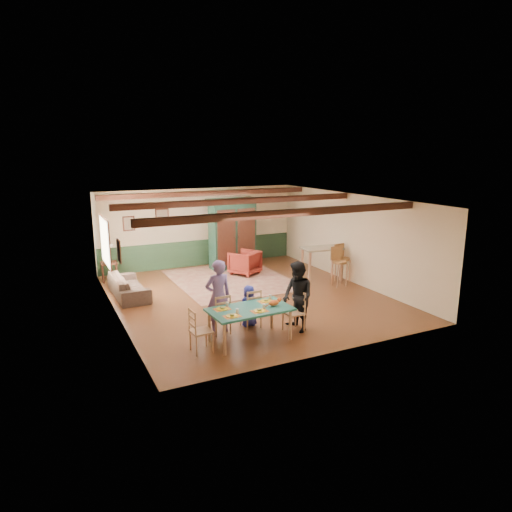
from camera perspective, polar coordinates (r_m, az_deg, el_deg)
name	(u,v)px	position (r m, az deg, el deg)	size (l,w,h in m)	color
floor	(248,297)	(12.69, -1.00, -5.09)	(8.00, 8.00, 0.00)	#552B18
wall_back	(199,227)	(15.99, -7.09, 3.58)	(7.00, 0.02, 2.70)	beige
wall_left	(115,263)	(11.36, -17.26, -0.78)	(0.02, 8.00, 2.70)	beige
wall_right	(352,238)	(14.14, 11.95, 2.16)	(0.02, 8.00, 2.70)	beige
ceiling	(248,199)	(12.13, -1.06, 7.13)	(7.00, 8.00, 0.02)	white
wainscot_back	(200,253)	(16.15, -6.97, 0.42)	(6.95, 0.03, 0.90)	#203C25
ceiling_beam_front	(292,213)	(10.11, 4.46, 5.39)	(6.95, 0.16, 0.16)	black
ceiling_beam_mid	(241,201)	(12.50, -1.83, 6.88)	(6.95, 0.16, 0.16)	black
ceiling_beam_back	(209,193)	(14.90, -5.96, 7.81)	(6.95, 0.16, 0.16)	black
window_left	(105,242)	(12.97, -18.37, 1.71)	(0.06, 1.60, 1.30)	white
picture_left_wall	(119,251)	(10.70, -16.74, 0.62)	(0.04, 0.42, 0.52)	gray
picture_back_a	(162,217)	(15.53, -11.65, 4.82)	(0.45, 0.04, 0.55)	gray
picture_back_b	(129,224)	(15.32, -15.61, 3.93)	(0.38, 0.04, 0.48)	gray
dining_table	(250,325)	(9.74, -0.76, -8.59)	(1.72, 0.96, 0.72)	#1D5E52
dining_chair_far_left	(220,314)	(10.13, -4.54, -7.18)	(0.40, 0.42, 0.91)	tan
dining_chair_far_right	(251,308)	(10.44, -0.68, -6.51)	(0.40, 0.42, 0.91)	tan
dining_chair_end_left	(201,330)	(9.27, -6.86, -9.18)	(0.40, 0.42, 0.91)	tan
dining_chair_end_right	(294,312)	(10.23, 4.73, -6.97)	(0.40, 0.42, 0.91)	tan
person_man	(218,296)	(10.07, -4.76, -5.07)	(0.60, 0.40, 1.65)	slate
person_woman	(298,297)	(10.17, 5.22, -5.10)	(0.77, 0.60, 1.58)	black
person_child	(249,306)	(10.50, -0.88, -6.25)	(0.47, 0.31, 0.96)	navy
cat	(274,302)	(9.75, 2.25, -5.78)	(0.34, 0.13, 0.17)	orange
place_setting_near_left	(232,314)	(9.17, -2.99, -7.24)	(0.38, 0.29, 0.11)	yellow
place_setting_near_center	(259,309)	(9.44, 0.43, -6.62)	(0.38, 0.29, 0.11)	yellow
place_setting_far_left	(222,307)	(9.58, -4.25, -6.36)	(0.38, 0.29, 0.11)	yellow
place_setting_far_right	(266,299)	(10.03, 1.26, -5.41)	(0.38, 0.29, 0.11)	yellow
area_rug	(231,279)	(14.34, -3.19, -2.94)	(3.38, 4.01, 0.01)	#CAB492
armoire	(232,234)	(15.52, -2.97, 2.80)	(1.69, 0.68, 2.39)	#133024
armchair	(245,263)	(14.86, -1.42, -0.82)	(0.83, 0.86, 0.78)	#571211
sofa	(129,286)	(13.12, -15.65, -3.62)	(2.04, 0.80, 0.60)	#382A23
end_table	(110,272)	(14.81, -17.83, -1.88)	(0.49, 0.49, 0.60)	black
table_lamp	(108,254)	(14.68, -17.98, 0.28)	(0.30, 0.30, 0.55)	#D9B48C
counter_table	(321,263)	(14.38, 8.18, -0.93)	(1.23, 0.72, 1.02)	#BEB694
bar_stool_left	(340,267)	(13.77, 10.40, -1.32)	(0.42, 0.46, 1.17)	#9F6E3E
bar_stool_right	(343,263)	(14.21, 10.79, -0.90)	(0.41, 0.45, 1.17)	#9F6E3E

